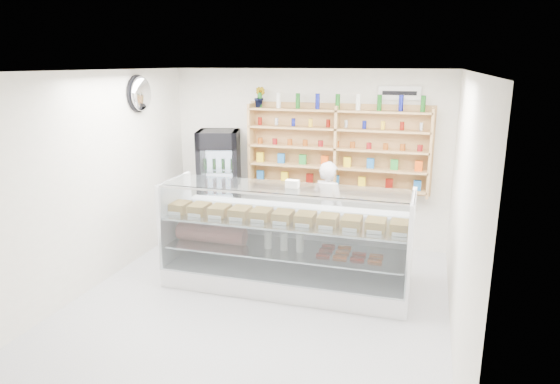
% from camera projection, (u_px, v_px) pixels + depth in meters
% --- Properties ---
extents(room, '(5.00, 5.00, 5.00)m').
position_uv_depth(room, '(256.00, 196.00, 5.76)').
color(room, '#BBBAC0').
rests_on(room, ground).
extents(display_counter, '(3.19, 0.95, 1.39)m').
position_uv_depth(display_counter, '(285.00, 261.00, 6.53)').
color(display_counter, white).
rests_on(display_counter, floor).
extents(shop_worker, '(0.64, 0.54, 1.49)m').
position_uv_depth(shop_worker, '(328.00, 210.00, 7.45)').
color(shop_worker, silver).
rests_on(shop_worker, floor).
extents(drinks_cooler, '(0.81, 0.79, 1.83)m').
position_uv_depth(drinks_cooler, '(220.00, 185.00, 8.25)').
color(drinks_cooler, black).
rests_on(drinks_cooler, floor).
extents(wall_shelving, '(2.84, 0.28, 1.33)m').
position_uv_depth(wall_shelving, '(336.00, 149.00, 7.74)').
color(wall_shelving, tan).
rests_on(wall_shelving, back_wall).
extents(potted_plant, '(0.21, 0.18, 0.33)m').
position_uv_depth(potted_plant, '(260.00, 97.00, 7.89)').
color(potted_plant, '#1E6626').
rests_on(potted_plant, wall_shelving).
extents(security_mirror, '(0.15, 0.50, 0.50)m').
position_uv_depth(security_mirror, '(141.00, 94.00, 7.21)').
color(security_mirror, silver).
rests_on(security_mirror, left_wall).
extents(wall_sign, '(0.62, 0.03, 0.20)m').
position_uv_depth(wall_sign, '(400.00, 93.00, 7.39)').
color(wall_sign, white).
rests_on(wall_sign, back_wall).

